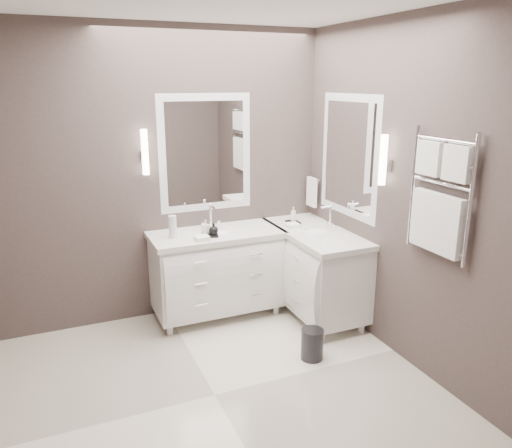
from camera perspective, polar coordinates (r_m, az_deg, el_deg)
name	(u,v)px	position (r m, az deg, el deg)	size (l,w,h in m)	color
floor	(215,396)	(3.86, -4.74, -18.96)	(3.20, 3.00, 0.01)	white
wall_back	(159,177)	(4.70, -11.03, 5.25)	(3.20, 0.01, 2.70)	#443936
wall_front	(331,310)	(1.99, 8.59, -9.69)	(3.20, 0.01, 2.70)	#443936
wall_right	(407,195)	(4.05, 16.86, 3.15)	(0.01, 3.00, 2.70)	#443936
vanity_back	(217,268)	(4.79, -4.46, -5.07)	(1.24, 0.59, 0.97)	white
vanity_right	(314,267)	(4.85, 6.67, -4.86)	(0.59, 1.24, 0.97)	white
mirror_back	(206,153)	(4.76, -5.78, 8.04)	(0.90, 0.02, 1.10)	white
mirror_right	(349,156)	(4.64, 10.56, 7.64)	(0.02, 0.90, 1.10)	white
sconce_back	(145,153)	(4.56, -12.58, 7.93)	(0.06, 0.06, 0.40)	white
sconce_right	(383,161)	(4.13, 14.32, 7.00)	(0.06, 0.06, 0.40)	white
towel_bar_corner	(312,191)	(5.15, 6.40, 3.73)	(0.03, 0.22, 0.30)	white
towel_ladder	(439,202)	(3.72, 20.17, 2.40)	(0.06, 0.58, 0.90)	white
waste_bin	(312,344)	(4.23, 6.44, -13.48)	(0.18, 0.18, 0.26)	black
amenity_tray_back	(210,235)	(4.54, -5.33, -1.27)	(0.15, 0.11, 0.02)	black
amenity_tray_right	(293,222)	(4.94, 4.27, 0.18)	(0.11, 0.15, 0.02)	black
water_bottle	(173,227)	(4.51, -9.51, -0.32)	(0.07, 0.07, 0.20)	silver
soap_bottle_a	(205,227)	(4.52, -5.80, -0.34)	(0.06, 0.06, 0.13)	white
soap_bottle_b	(214,229)	(4.50, -4.87, -0.54)	(0.08, 0.08, 0.11)	black
soap_bottle_c	(293,214)	(4.91, 4.29, 1.11)	(0.06, 0.06, 0.14)	white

